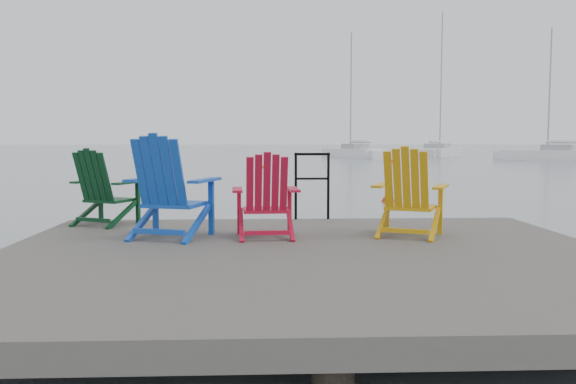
{
  "coord_description": "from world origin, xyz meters",
  "views": [
    {
      "loc": [
        -0.42,
        -5.71,
        1.57
      ],
      "look_at": [
        -0.06,
        2.69,
        0.85
      ],
      "focal_mm": 38.0,
      "sensor_mm": 36.0,
      "label": 1
    }
  ],
  "objects_px": {
    "buoy_a": "(388,202)",
    "buoy_b": "(265,168)",
    "chair_red": "(266,196)",
    "buoy_c": "(406,162)",
    "handrail": "(312,179)",
    "sailboat_far": "(553,156)",
    "buoy_d": "(392,162)",
    "chair_blue": "(169,188)",
    "sailboat_mid": "(438,153)",
    "sailboat_near": "(353,154)",
    "chair_yellow": "(409,193)",
    "chair_green": "(103,188)"
  },
  "relations": [
    {
      "from": "sailboat_mid",
      "to": "buoy_c",
      "type": "distance_m",
      "value": 16.98
    },
    {
      "from": "sailboat_near",
      "to": "buoy_d",
      "type": "xyz_separation_m",
      "value": [
        1.1,
        -11.23,
        -0.36
      ]
    },
    {
      "from": "chair_red",
      "to": "buoy_c",
      "type": "height_order",
      "value": "chair_red"
    },
    {
      "from": "handrail",
      "to": "buoy_b",
      "type": "relative_size",
      "value": 2.58
    },
    {
      "from": "buoy_a",
      "to": "sailboat_mid",
      "type": "bearing_deg",
      "value": 72.18
    },
    {
      "from": "sailboat_mid",
      "to": "buoy_a",
      "type": "height_order",
      "value": "sailboat_mid"
    },
    {
      "from": "sailboat_near",
      "to": "buoy_a",
      "type": "xyz_separation_m",
      "value": [
        -4.81,
        -38.44,
        -0.36
      ]
    },
    {
      "from": "chair_green",
      "to": "buoy_d",
      "type": "height_order",
      "value": "chair_green"
    },
    {
      "from": "sailboat_near",
      "to": "buoy_a",
      "type": "height_order",
      "value": "sailboat_near"
    },
    {
      "from": "chair_blue",
      "to": "chair_yellow",
      "type": "bearing_deg",
      "value": 17.16
    },
    {
      "from": "handrail",
      "to": "sailboat_far",
      "type": "xyz_separation_m",
      "value": [
        21.22,
        36.9,
        -0.69
      ]
    },
    {
      "from": "chair_blue",
      "to": "buoy_d",
      "type": "height_order",
      "value": "chair_blue"
    },
    {
      "from": "handrail",
      "to": "chair_green",
      "type": "relative_size",
      "value": 0.96
    },
    {
      "from": "chair_green",
      "to": "chair_red",
      "type": "distance_m",
      "value": 2.32
    },
    {
      "from": "buoy_b",
      "to": "buoy_d",
      "type": "height_order",
      "value": "buoy_d"
    },
    {
      "from": "buoy_c",
      "to": "chair_green",
      "type": "bearing_deg",
      "value": -109.21
    },
    {
      "from": "chair_yellow",
      "to": "sailboat_mid",
      "type": "relative_size",
      "value": 0.07
    },
    {
      "from": "sailboat_mid",
      "to": "sailboat_near",
      "type": "bearing_deg",
      "value": -127.32
    },
    {
      "from": "chair_blue",
      "to": "buoy_b",
      "type": "height_order",
      "value": "chair_blue"
    },
    {
      "from": "buoy_c",
      "to": "buoy_d",
      "type": "height_order",
      "value": "buoy_d"
    },
    {
      "from": "chair_green",
      "to": "sailboat_far",
      "type": "distance_m",
      "value": 44.35
    },
    {
      "from": "chair_yellow",
      "to": "buoy_c",
      "type": "distance_m",
      "value": 36.49
    },
    {
      "from": "handrail",
      "to": "buoy_b",
      "type": "height_order",
      "value": "handrail"
    },
    {
      "from": "chair_red",
      "to": "buoy_b",
      "type": "xyz_separation_m",
      "value": [
        0.1,
        27.76,
        -0.96
      ]
    },
    {
      "from": "handrail",
      "to": "chair_blue",
      "type": "xyz_separation_m",
      "value": [
        -1.69,
        -1.54,
        0.01
      ]
    },
    {
      "from": "chair_blue",
      "to": "buoy_b",
      "type": "relative_size",
      "value": 3.17
    },
    {
      "from": "handrail",
      "to": "buoy_b",
      "type": "bearing_deg",
      "value": 91.17
    },
    {
      "from": "handrail",
      "to": "buoy_c",
      "type": "distance_m",
      "value": 35.23
    },
    {
      "from": "chair_green",
      "to": "buoy_d",
      "type": "bearing_deg",
      "value": 96.72
    },
    {
      "from": "sailboat_mid",
      "to": "buoy_b",
      "type": "relative_size",
      "value": 40.17
    },
    {
      "from": "chair_red",
      "to": "sailboat_far",
      "type": "bearing_deg",
      "value": 57.35
    },
    {
      "from": "chair_red",
      "to": "buoy_d",
      "type": "bearing_deg",
      "value": 72.78
    },
    {
      "from": "sailboat_near",
      "to": "buoy_c",
      "type": "height_order",
      "value": "sailboat_near"
    },
    {
      "from": "chair_red",
      "to": "buoy_d",
      "type": "height_order",
      "value": "chair_red"
    },
    {
      "from": "chair_green",
      "to": "sailboat_mid",
      "type": "height_order",
      "value": "sailboat_mid"
    },
    {
      "from": "handrail",
      "to": "sailboat_mid",
      "type": "bearing_deg",
      "value": 71.93
    },
    {
      "from": "sailboat_near",
      "to": "sailboat_mid",
      "type": "relative_size",
      "value": 0.8
    },
    {
      "from": "chair_yellow",
      "to": "buoy_a",
      "type": "distance_m",
      "value": 8.86
    },
    {
      "from": "chair_green",
      "to": "buoy_b",
      "type": "height_order",
      "value": "chair_green"
    },
    {
      "from": "chair_blue",
      "to": "buoy_c",
      "type": "xyz_separation_m",
      "value": [
        11.01,
        35.5,
        -1.06
      ]
    },
    {
      "from": "handrail",
      "to": "chair_red",
      "type": "distance_m",
      "value": 1.7
    },
    {
      "from": "sailboat_near",
      "to": "buoy_b",
      "type": "height_order",
      "value": "sailboat_near"
    },
    {
      "from": "handrail",
      "to": "buoy_d",
      "type": "distance_m",
      "value": 35.37
    },
    {
      "from": "sailboat_mid",
      "to": "buoy_d",
      "type": "xyz_separation_m",
      "value": [
        -7.72,
        -15.17,
        -0.35
      ]
    },
    {
      "from": "chair_yellow",
      "to": "sailboat_far",
      "type": "height_order",
      "value": "sailboat_far"
    },
    {
      "from": "chair_yellow",
      "to": "chair_red",
      "type": "bearing_deg",
      "value": -155.65
    },
    {
      "from": "buoy_a",
      "to": "buoy_b",
      "type": "xyz_separation_m",
      "value": [
        -3.06,
        19.06,
        0.0
      ]
    },
    {
      "from": "buoy_a",
      "to": "buoy_b",
      "type": "relative_size",
      "value": 0.93
    },
    {
      "from": "chair_yellow",
      "to": "buoy_c",
      "type": "bearing_deg",
      "value": 99.95
    },
    {
      "from": "chair_blue",
      "to": "sailboat_far",
      "type": "distance_m",
      "value": 44.75
    }
  ]
}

